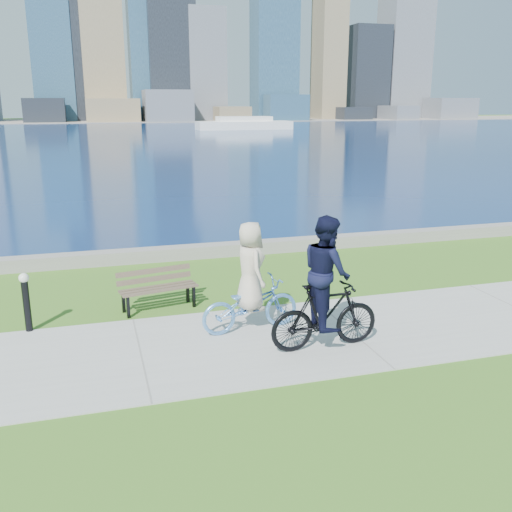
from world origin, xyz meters
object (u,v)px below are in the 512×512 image
(cyclist_woman, at_px, (250,291))
(bollard_lamp, at_px, (26,298))
(park_bench, at_px, (157,285))
(cyclist_man, at_px, (326,294))

(cyclist_woman, bearing_deg, bollard_lamp, 67.54)
(bollard_lamp, bearing_deg, park_bench, 13.21)
(bollard_lamp, bearing_deg, cyclist_man, -24.18)
(park_bench, bearing_deg, bollard_lamp, -177.99)
(bollard_lamp, height_order, cyclist_woman, cyclist_woman)
(cyclist_man, bearing_deg, park_bench, 40.52)
(park_bench, distance_m, cyclist_woman, 2.38)
(cyclist_woman, bearing_deg, park_bench, 35.08)
(park_bench, height_order, bollard_lamp, bollard_lamp)
(park_bench, xyz_separation_m, cyclist_woman, (1.58, -1.76, 0.29))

